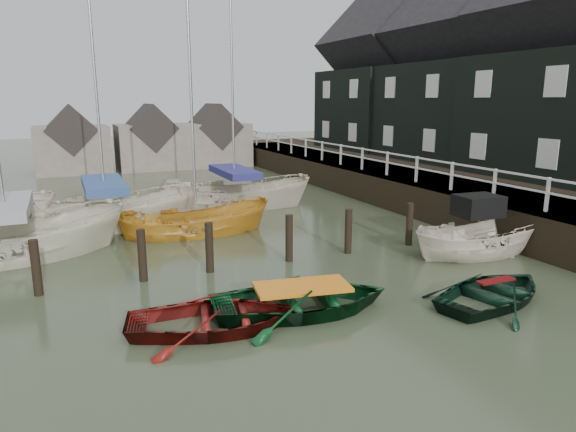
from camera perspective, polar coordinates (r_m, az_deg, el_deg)
name	(u,v)px	position (r m, az deg, el deg)	size (l,w,h in m)	color
ground	(294,303)	(12.21, 0.70, -9.68)	(120.00, 120.00, 0.00)	#313A25
pier	(388,184)	(25.03, 11.02, 3.49)	(3.04, 32.00, 2.70)	black
land_strip	(475,191)	(28.63, 20.10, 2.66)	(14.00, 38.00, 1.50)	black
quay_houses	(506,78)	(27.31, 23.02, 13.97)	(6.52, 28.14, 10.01)	black
mooring_pilings	(213,254)	(14.35, -8.37, -4.21)	(13.72, 0.22, 1.80)	black
far_sheds	(148,141)	(36.78, -15.27, 8.01)	(14.00, 4.08, 4.39)	#665B51
rowboat_red	(217,329)	(11.06, -7.95, -12.29)	(2.60, 3.63, 0.75)	#5E110D
rowboat_green	(302,311)	(11.77, 1.57, -10.56)	(2.90, 4.06, 0.84)	#083315
rowboat_dkgreen	(494,301)	(13.26, 21.90, -8.77)	(2.48, 3.47, 0.72)	black
motorboat	(479,252)	(16.87, 20.45, -3.77)	(4.66, 2.05, 2.71)	beige
sailboat_a	(10,257)	(17.56, -28.48, -3.99)	(7.19, 3.50, 11.73)	beige
sailboat_b	(107,226)	(20.35, -19.47, -1.02)	(7.26, 3.38, 11.19)	beige
sailboat_c	(197,232)	(18.65, -10.12, -1.81)	(5.48, 2.36, 10.77)	#C68725
sailboat_d	(235,204)	(23.18, -5.91, 1.30)	(7.12, 5.07, 12.25)	beige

